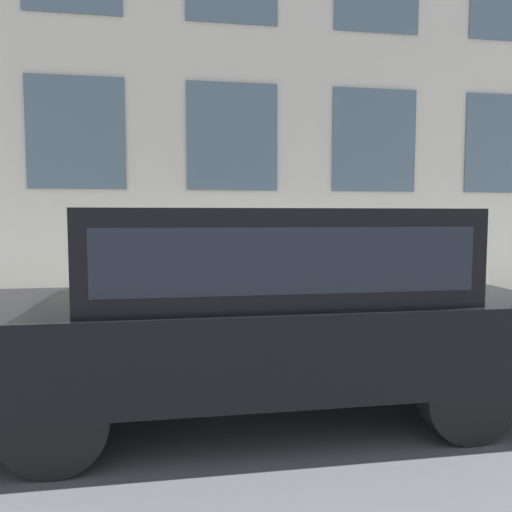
% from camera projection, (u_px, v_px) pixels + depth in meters
% --- Properties ---
extents(ground_plane, '(80.00, 80.00, 0.00)m').
position_uv_depth(ground_plane, '(263.00, 375.00, 5.90)').
color(ground_plane, '#47474C').
extents(sidewalk, '(3.02, 60.00, 0.13)m').
position_uv_depth(sidewalk, '(245.00, 339.00, 7.39)').
color(sidewalk, '#9E9B93').
rests_on(sidewalk, ground_plane).
extents(building_facade, '(0.33, 40.00, 7.91)m').
position_uv_depth(building_facade, '(231.00, 97.00, 8.71)').
color(building_facade, beige).
rests_on(building_facade, ground_plane).
extents(fire_hydrant, '(0.33, 0.45, 0.80)m').
position_uv_depth(fire_hydrant, '(225.00, 325.00, 6.16)').
color(fire_hydrant, gray).
rests_on(fire_hydrant, sidewalk).
extents(person, '(0.29, 0.19, 1.21)m').
position_uv_depth(person, '(286.00, 297.00, 6.37)').
color(person, '#998466').
rests_on(person, sidewalk).
extents(parked_truck_black_near, '(1.86, 5.26, 1.94)m').
position_uv_depth(parked_truck_black_near, '(264.00, 299.00, 4.63)').
color(parked_truck_black_near, black).
rests_on(parked_truck_black_near, ground_plane).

